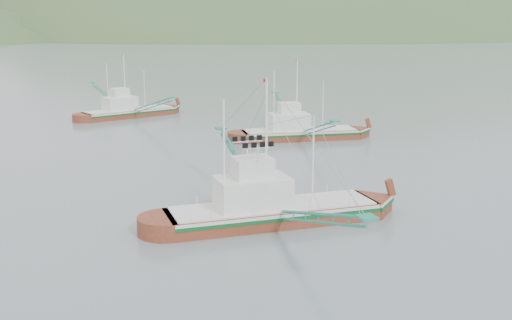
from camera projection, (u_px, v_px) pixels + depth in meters
name	position (u px, v px, depth m)	size (l,w,h in m)	color
ground	(285.00, 226.00, 42.56)	(1200.00, 1200.00, 0.00)	slate
main_boat	(270.00, 201.00, 42.81)	(14.38, 26.00, 10.52)	maroon
bg_boat_far	(128.00, 104.00, 88.13)	(13.14, 22.33, 9.33)	maroon
bg_boat_right	(299.00, 126.00, 72.24)	(13.47, 23.72, 9.64)	maroon
headland_right	(367.00, 34.00, 515.45)	(684.00, 432.00, 306.00)	#3E5B2F
ridge_distant	(85.00, 32.00, 568.81)	(960.00, 400.00, 240.00)	slate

